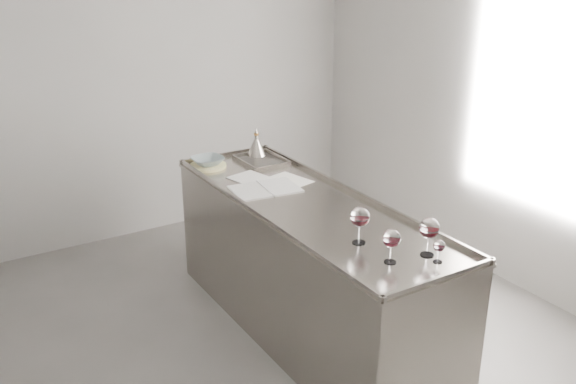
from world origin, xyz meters
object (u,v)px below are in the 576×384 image
wine_glass_left (392,239)px  wine_glass_small (439,247)px  counter (307,269)px  notebook (265,189)px  wine_glass_right (429,229)px  wine_funnel (257,147)px  wine_glass_middle (360,218)px  ceramic_bowl (208,161)px

wine_glass_left → wine_glass_small: wine_glass_left is taller
counter → wine_glass_small: size_ratio=19.21×
wine_glass_left → notebook: bearing=91.2°
counter → wine_glass_right: wine_glass_right is taller
wine_glass_small → wine_funnel: bearing=87.7°
wine_glass_left → wine_funnel: (0.30, 1.98, -0.06)m
wine_glass_left → wine_glass_middle: wine_glass_middle is taller
wine_glass_small → wine_glass_right: bearing=84.1°
wine_glass_middle → wine_funnel: wine_funnel is taller
wine_glass_left → wine_glass_middle: size_ratio=0.87×
counter → wine_glass_left: 1.08m
wine_glass_right → wine_glass_small: wine_glass_right is taller
counter → notebook: size_ratio=5.04×
ceramic_bowl → wine_funnel: bearing=7.7°
counter → wine_glass_right: size_ratio=11.19×
wine_glass_left → notebook: 1.28m
wine_glass_left → wine_glass_small: 0.25m
counter → ceramic_bowl: ceramic_bowl is taller
wine_glass_left → wine_funnel: 2.00m
counter → wine_glass_left: (-0.07, -0.90, 0.60)m
notebook → wine_funnel: size_ratio=2.12×
notebook → wine_glass_middle: bearing=-81.0°
notebook → ceramic_bowl: bearing=108.4°
counter → wine_glass_small: (0.14, -1.03, 0.56)m
wine_funnel → wine_glass_middle: bearing=-99.8°
wine_glass_middle → wine_glass_right: bearing=-55.1°
wine_glass_middle → wine_funnel: bearing=80.2°
wine_glass_right → wine_glass_small: bearing=-95.9°
notebook → counter: bearing=-67.5°
counter → wine_glass_right: 1.14m
wine_glass_right → wine_funnel: 2.02m
wine_glass_small → wine_glass_middle: bearing=117.5°
wine_glass_right → ceramic_bowl: bearing=100.9°
counter → ceramic_bowl: (-0.23, 1.02, 0.52)m
counter → wine_glass_right: (0.15, -0.94, 0.62)m
wine_glass_right → wine_glass_middle: bearing=124.9°
wine_glass_middle → wine_glass_right: 0.38m
wine_glass_middle → notebook: (-0.03, 1.00, -0.15)m
counter → wine_glass_middle: wine_glass_middle is taller
wine_glass_left → ceramic_bowl: size_ratio=0.80×
ceramic_bowl → wine_glass_left: bearing=-85.4°
wine_glass_middle → ceramic_bowl: size_ratio=0.93×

